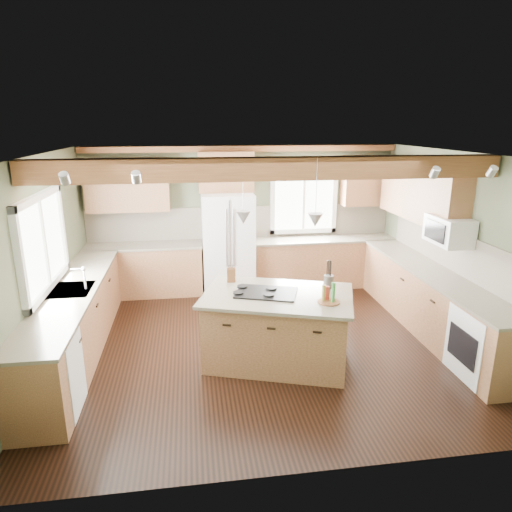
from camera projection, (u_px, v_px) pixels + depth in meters
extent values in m
plane|color=black|center=(263.00, 343.00, 6.41)|extent=(5.60, 5.60, 0.00)
plane|color=silver|center=(264.00, 154.00, 5.68)|extent=(5.60, 5.60, 0.00)
plane|color=#4B543C|center=(242.00, 217.00, 8.42)|extent=(5.60, 0.00, 5.60)
plane|color=#4B543C|center=(42.00, 263.00, 5.66)|extent=(0.00, 5.00, 5.00)
plane|color=#4B543C|center=(459.00, 246.00, 6.44)|extent=(0.00, 5.00, 5.00)
cube|color=#592D19|center=(271.00, 169.00, 5.24)|extent=(5.55, 0.26, 0.26)
cube|color=#592D19|center=(242.00, 149.00, 7.98)|extent=(5.55, 0.20, 0.10)
cube|color=brown|center=(242.00, 222.00, 8.43)|extent=(5.58, 0.03, 0.58)
cube|color=brown|center=(456.00, 252.00, 6.51)|extent=(0.03, 3.70, 0.58)
cube|color=brown|center=(145.00, 271.00, 8.13)|extent=(2.02, 0.60, 0.88)
cube|color=#4F453A|center=(143.00, 246.00, 8.00)|extent=(2.06, 0.64, 0.04)
cube|color=brown|center=(323.00, 263.00, 8.59)|extent=(2.62, 0.60, 0.88)
cube|color=#4F453A|center=(324.00, 239.00, 8.46)|extent=(2.66, 0.64, 0.04)
cube|color=brown|center=(75.00, 324.00, 5.99)|extent=(0.60, 3.70, 0.88)
cube|color=#4F453A|center=(71.00, 291.00, 5.86)|extent=(0.64, 3.74, 0.04)
cube|color=brown|center=(431.00, 303.00, 6.68)|extent=(0.60, 3.70, 0.88)
cube|color=#4F453A|center=(435.00, 273.00, 6.55)|extent=(0.64, 3.74, 0.04)
cube|color=brown|center=(128.00, 185.00, 7.80)|extent=(1.40, 0.35, 0.90)
cube|color=brown|center=(226.00, 172.00, 7.97)|extent=(0.96, 0.35, 0.70)
cube|color=brown|center=(421.00, 191.00, 7.08)|extent=(0.35, 2.20, 0.90)
cube|color=brown|center=(367.00, 181.00, 8.39)|extent=(0.90, 0.35, 0.90)
cube|color=white|center=(42.00, 243.00, 5.64)|extent=(0.04, 1.60, 1.05)
cube|color=white|center=(303.00, 202.00, 8.49)|extent=(1.10, 0.04, 1.00)
cube|color=#262628|center=(71.00, 290.00, 5.86)|extent=(0.50, 0.65, 0.03)
cylinder|color=#B2B2B7|center=(85.00, 279.00, 5.84)|extent=(0.02, 0.02, 0.28)
cube|color=white|center=(48.00, 377.00, 4.76)|extent=(0.60, 0.60, 0.84)
cube|color=white|center=(485.00, 344.00, 5.45)|extent=(0.60, 0.72, 0.84)
cube|color=white|center=(449.00, 230.00, 6.29)|extent=(0.40, 0.70, 0.38)
cone|color=#B2B2B7|center=(243.00, 217.00, 5.50)|extent=(0.18, 0.18, 0.16)
cone|color=#B2B2B7|center=(315.00, 220.00, 5.35)|extent=(0.18, 0.18, 0.16)
cube|color=white|center=(228.00, 244.00, 8.13)|extent=(0.90, 0.74, 1.80)
cube|color=brown|center=(277.00, 329.00, 5.83)|extent=(1.97, 1.55, 0.88)
cube|color=#4F453A|center=(278.00, 296.00, 5.70)|extent=(2.12, 1.69, 0.04)
cube|color=black|center=(266.00, 293.00, 5.71)|extent=(0.87, 0.71, 0.02)
cube|color=#5C311B|center=(231.00, 275.00, 6.12)|extent=(0.12, 0.09, 0.19)
cylinder|color=#433B35|center=(328.00, 282.00, 5.89)|extent=(0.16, 0.16, 0.17)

